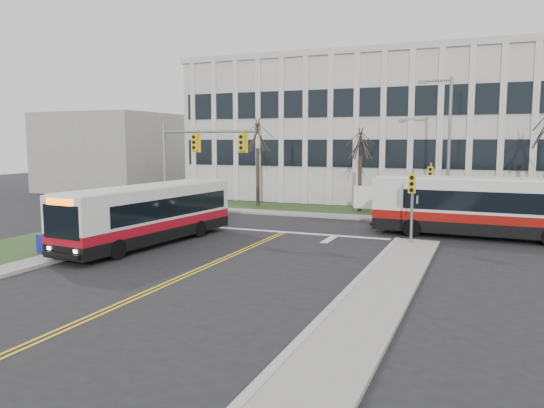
{
  "coord_description": "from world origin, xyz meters",
  "views": [
    {
      "loc": [
        10.67,
        -19.63,
        5.15
      ],
      "look_at": [
        0.55,
        4.97,
        2.0
      ],
      "focal_mm": 35.0,
      "sensor_mm": 36.0,
      "label": 1
    }
  ],
  "objects_px": {
    "newspaper_box_blue": "(44,245)",
    "newspaper_box_red": "(59,242)",
    "streetlight": "(446,141)",
    "bus_cross": "(489,209)",
    "bus_main": "(150,216)",
    "directory_sign": "(364,198)"
  },
  "relations": [
    {
      "from": "newspaper_box_blue",
      "to": "newspaper_box_red",
      "type": "height_order",
      "value": "same"
    },
    {
      "from": "streetlight",
      "to": "newspaper_box_blue",
      "type": "xyz_separation_m",
      "value": [
        -15.99,
        -17.84,
        -4.72
      ]
    },
    {
      "from": "bus_cross",
      "to": "newspaper_box_blue",
      "type": "bearing_deg",
      "value": -55.06
    },
    {
      "from": "bus_main",
      "to": "newspaper_box_blue",
      "type": "distance_m",
      "value": 5.05
    },
    {
      "from": "directory_sign",
      "to": "bus_main",
      "type": "xyz_separation_m",
      "value": [
        -7.5,
        -15.16,
        0.28
      ]
    },
    {
      "from": "streetlight",
      "to": "bus_main",
      "type": "relative_size",
      "value": 0.84
    },
    {
      "from": "streetlight",
      "to": "bus_cross",
      "type": "relative_size",
      "value": 0.77
    },
    {
      "from": "bus_cross",
      "to": "newspaper_box_blue",
      "type": "distance_m",
      "value": 22.31
    },
    {
      "from": "bus_cross",
      "to": "newspaper_box_red",
      "type": "distance_m",
      "value": 21.76
    },
    {
      "from": "newspaper_box_blue",
      "to": "newspaper_box_red",
      "type": "relative_size",
      "value": 1.0
    },
    {
      "from": "directory_sign",
      "to": "newspaper_box_red",
      "type": "distance_m",
      "value": 21.12
    },
    {
      "from": "bus_main",
      "to": "bus_cross",
      "type": "height_order",
      "value": "bus_cross"
    },
    {
      "from": "bus_main",
      "to": "streetlight",
      "type": "bearing_deg",
      "value": 51.94
    },
    {
      "from": "streetlight",
      "to": "directory_sign",
      "type": "relative_size",
      "value": 4.6
    },
    {
      "from": "bus_main",
      "to": "newspaper_box_blue",
      "type": "relative_size",
      "value": 11.47
    },
    {
      "from": "newspaper_box_blue",
      "to": "bus_main",
      "type": "bearing_deg",
      "value": 55.37
    },
    {
      "from": "bus_cross",
      "to": "bus_main",
      "type": "bearing_deg",
      "value": -60.64
    },
    {
      "from": "bus_main",
      "to": "newspaper_box_red",
      "type": "bearing_deg",
      "value": -124.28
    },
    {
      "from": "directory_sign",
      "to": "bus_cross",
      "type": "xyz_separation_m",
      "value": [
        8.22,
        -6.98,
        0.42
      ]
    },
    {
      "from": "bus_main",
      "to": "bus_cross",
      "type": "xyz_separation_m",
      "value": [
        15.72,
        8.18,
        0.13
      ]
    },
    {
      "from": "directory_sign",
      "to": "bus_cross",
      "type": "height_order",
      "value": "bus_cross"
    },
    {
      "from": "bus_main",
      "to": "newspaper_box_blue",
      "type": "bearing_deg",
      "value": -121.41
    }
  ]
}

